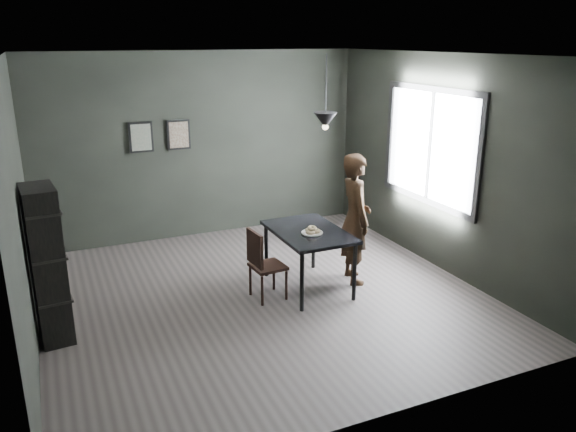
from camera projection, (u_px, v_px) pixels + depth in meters
name	position (u px, v px, depth m)	size (l,w,h in m)	color
ground	(263.00, 296.00, 6.77)	(5.00, 5.00, 0.00)	#393331
back_wall	(202.00, 146.00, 8.52)	(5.00, 0.10, 2.80)	black
ceiling	(260.00, 55.00, 5.92)	(5.00, 5.00, 0.02)	silver
window_assembly	(430.00, 146.00, 7.41)	(0.04, 1.96, 1.56)	white
cafe_table	(309.00, 236.00, 6.80)	(0.80, 1.20, 0.75)	black
white_plate	(312.00, 233.00, 6.66)	(0.23, 0.23, 0.01)	white
donut_pile	(312.00, 230.00, 6.65)	(0.19, 0.19, 0.08)	beige
woman	(355.00, 219.00, 6.97)	(0.60, 0.40, 1.65)	black
wood_chair	(262.00, 260.00, 6.55)	(0.40, 0.40, 0.86)	black
shelf_unit	(47.00, 265.00, 5.60)	(0.30, 0.54, 1.61)	black
pendant_lamp	(325.00, 120.00, 6.56)	(0.28, 0.28, 0.86)	black
framed_print_left	(141.00, 137.00, 8.08)	(0.34, 0.04, 0.44)	black
framed_print_right	(179.00, 135.00, 8.30)	(0.34, 0.04, 0.44)	black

